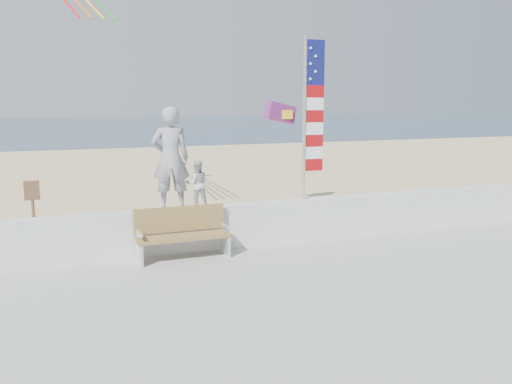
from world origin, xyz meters
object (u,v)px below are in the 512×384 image
at_px(adult, 171,158).
at_px(bench, 182,233).
at_px(flag, 310,112).
at_px(child, 197,184).

relative_size(adult, bench, 1.13).
xyz_separation_m(adult, bench, (0.09, -0.45, -1.41)).
bearing_deg(flag, bench, -171.33).
bearing_deg(child, adult, 4.17).
height_order(child, flag, flag).
height_order(child, bench, child).
bearing_deg(adult, bench, 109.97).
bearing_deg(flag, child, 179.99).
bearing_deg(child, bench, 49.81).
xyz_separation_m(child, bench, (-0.44, -0.45, -0.87)).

